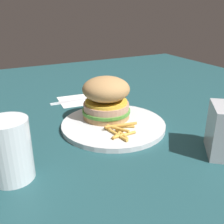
# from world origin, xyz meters

# --- Properties ---
(ground_plane) EXTENTS (1.60, 1.60, 0.00)m
(ground_plane) POSITION_xyz_m (0.00, 0.00, 0.00)
(ground_plane) COLOR #1E474C
(plate) EXTENTS (0.26, 0.26, 0.01)m
(plate) POSITION_xyz_m (0.00, 0.02, 0.01)
(plate) COLOR silver
(plate) RESTS_ON ground_plane
(sandwich) EXTENTS (0.13, 0.13, 0.11)m
(sandwich) POSITION_xyz_m (-0.00, -0.02, 0.07)
(sandwich) COLOR tan
(sandwich) RESTS_ON plate
(fries_pile) EXTENTS (0.08, 0.08, 0.01)m
(fries_pile) POSITION_xyz_m (0.01, 0.08, 0.02)
(fries_pile) COLOR gold
(fries_pile) RESTS_ON plate
(napkin) EXTENTS (0.12, 0.12, 0.00)m
(napkin) POSITION_xyz_m (0.02, -0.21, 0.00)
(napkin) COLOR white
(napkin) RESTS_ON ground_plane
(fork) EXTENTS (0.17, 0.02, 0.00)m
(fork) POSITION_xyz_m (0.02, -0.21, 0.00)
(fork) COLOR silver
(fork) RESTS_ON napkin
(drink_glass) EXTENTS (0.07, 0.07, 0.11)m
(drink_glass) POSITION_xyz_m (0.26, 0.13, 0.05)
(drink_glass) COLOR silver
(drink_glass) RESTS_ON ground_plane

